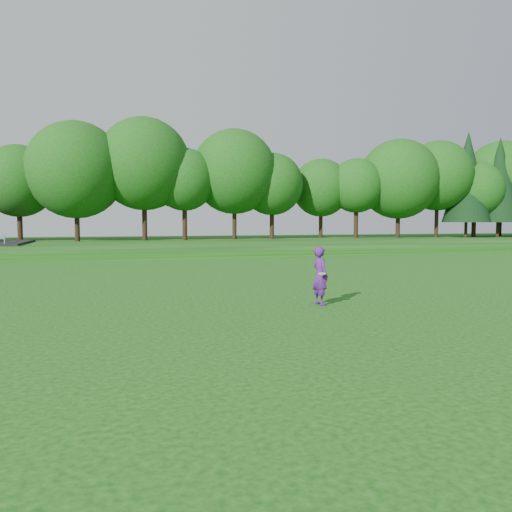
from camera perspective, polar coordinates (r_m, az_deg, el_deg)
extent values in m
plane|color=#0C3D0B|center=(15.62, 0.68, -5.81)|extent=(140.00, 140.00, 0.00)
cube|color=#0C3D0B|center=(49.02, -10.47, 1.29)|extent=(130.00, 30.00, 0.60)
cube|color=gray|center=(35.14, -8.45, -0.25)|extent=(130.00, 1.60, 0.04)
imported|color=#4D1A75|center=(15.92, 7.34, -2.25)|extent=(0.57, 0.76, 1.87)
cylinder|color=#B5EB25|center=(15.47, 7.59, -1.99)|extent=(0.24, 0.24, 0.04)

